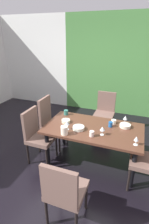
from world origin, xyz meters
The scene contains 20 objects.
ground_plane centered at (0.00, 0.00, -0.01)m, with size 6.22×5.26×0.02m, color black.
back_panel_interior centered at (-1.95, 2.58, 1.36)m, with size 2.31×0.10×2.72m, color silver.
garden_window_panel centered at (1.15, 2.58, 1.36)m, with size 3.91×0.10×2.72m, color #488340.
dining_table centered at (0.71, 0.11, 0.64)m, with size 1.63×0.90×0.72m.
chair_left_near centered at (-0.24, -0.15, 0.55)m, with size 0.45×0.44×1.00m.
chair_head_far centered at (0.68, 1.33, 0.54)m, with size 0.44×0.45×0.96m.
chair_left_far centered at (-0.25, 0.37, 0.57)m, with size 0.45×0.44×1.04m.
chair_head_near centered at (0.70, -1.10, 0.54)m, with size 0.44×0.44×0.95m.
wine_glass_right centered at (1.41, -0.16, 0.82)m, with size 0.07×0.07×0.14m.
wine_glass_west centered at (0.90, -0.06, 0.83)m, with size 0.08×0.08×0.14m.
wine_glass_center centered at (0.32, -0.10, 0.84)m, with size 0.07×0.07×0.15m.
wine_glass_rear centered at (1.19, 0.46, 0.83)m, with size 0.07×0.07×0.15m.
serving_bowl_east centered at (1.21, 0.32, 0.75)m, with size 0.19×0.19×0.05m, color beige.
serving_bowl_north centered at (0.20, 0.13, 0.75)m, with size 0.15×0.15×0.05m, color #E4EDC6.
serving_bowl_near_window centered at (0.50, -0.03, 0.75)m, with size 0.20×0.20×0.05m, color silver.
cup_front centered at (0.07, 0.43, 0.77)m, with size 0.08×0.08×0.10m, color #2F7366.
cup_south centered at (1.01, 0.39, 0.76)m, with size 0.08×0.08×0.07m, color white.
cup_near_shelf centered at (0.76, -0.16, 0.77)m, with size 0.08×0.08×0.09m, color beige.
cup_left centered at (0.98, 0.25, 0.77)m, with size 0.07×0.07×0.09m, color #1A5194.
pitcher_corner centered at (0.34, -0.26, 0.79)m, with size 0.13×0.11×0.14m.
Camera 1 is at (1.32, -2.43, 2.17)m, focal length 28.00 mm.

